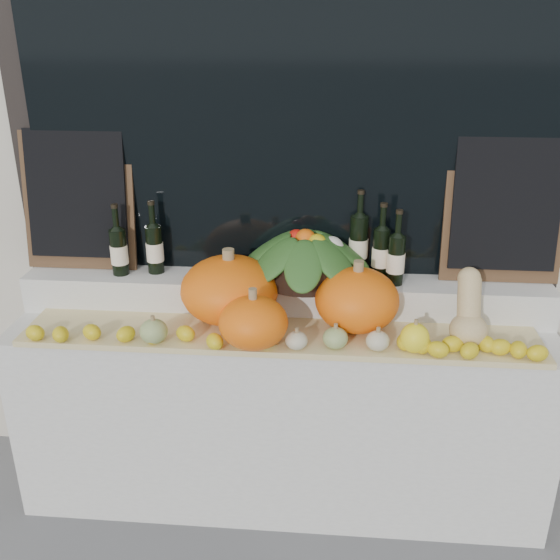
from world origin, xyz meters
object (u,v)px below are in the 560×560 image
object	(u,v)px
pumpkin_left	(230,290)
produce_bowl	(305,255)
pumpkin_right	(357,300)
wine_bottle_tall	(358,245)
butternut_squash	(469,314)

from	to	relation	value
pumpkin_left	produce_bowl	bearing A→B (deg)	26.44
pumpkin_right	wine_bottle_tall	xyz separation A→B (m)	(0.01, 0.26, 0.14)
pumpkin_left	butternut_squash	xyz separation A→B (m)	(0.96, -0.12, -0.02)
produce_bowl	wine_bottle_tall	bearing A→B (deg)	18.69
pumpkin_right	butternut_squash	bearing A→B (deg)	-10.75
pumpkin_right	produce_bowl	xyz separation A→B (m)	(-0.22, 0.19, 0.12)
produce_bowl	wine_bottle_tall	world-z (taller)	wine_bottle_tall
pumpkin_left	pumpkin_right	size ratio (longest dim) A/B	1.20
butternut_squash	produce_bowl	bearing A→B (deg)	157.62
butternut_squash	wine_bottle_tall	world-z (taller)	wine_bottle_tall
pumpkin_right	butternut_squash	distance (m)	0.44
butternut_squash	wine_bottle_tall	xyz separation A→B (m)	(-0.42, 0.35, 0.15)
produce_bowl	wine_bottle_tall	distance (m)	0.24
pumpkin_left	pumpkin_right	bearing A→B (deg)	-3.65
pumpkin_left	wine_bottle_tall	world-z (taller)	wine_bottle_tall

